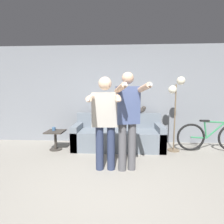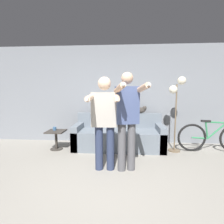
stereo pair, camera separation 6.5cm
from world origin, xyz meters
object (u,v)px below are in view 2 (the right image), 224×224
object	(u,v)px
couch	(119,137)
cup	(55,129)
person_left	(104,117)
person_right	(127,115)
cat	(139,110)
floor_lamp	(177,94)
side_table	(56,136)
bicycle	(213,137)

from	to	relation	value
couch	cup	bearing A→B (deg)	-174.00
person_left	person_right	distance (m)	0.39
person_left	person_right	bearing A→B (deg)	-2.64
cat	floor_lamp	distance (m)	1.01
cup	couch	bearing A→B (deg)	6.00
cat	floor_lamp	world-z (taller)	floor_lamp
couch	side_table	size ratio (longest dim) A/B	4.71
person_left	side_table	bearing A→B (deg)	139.39
couch	cup	world-z (taller)	couch
person_right	person_left	bearing A→B (deg)	166.40
person_right	cup	distance (m)	2.09
couch	cup	distance (m)	1.57
couch	person_right	distance (m)	1.42
cat	bicycle	bearing A→B (deg)	-13.56
person_right	side_table	distance (m)	2.07
couch	cat	distance (m)	0.86
couch	side_table	distance (m)	1.51
couch	person_right	world-z (taller)	person_right
person_left	side_table	size ratio (longest dim) A/B	3.59
person_right	cup	world-z (taller)	person_right
floor_lamp	bicycle	world-z (taller)	floor_lamp
side_table	bicycle	size ratio (longest dim) A/B	0.29
side_table	bicycle	bearing A→B (deg)	1.67
cat	person_left	bearing A→B (deg)	-114.84
couch	person_left	xyz separation A→B (m)	(-0.20, -1.22, 0.67)
person_right	floor_lamp	bearing A→B (deg)	30.42
couch	floor_lamp	bearing A→B (deg)	-5.41
cat	bicycle	xyz separation A→B (m)	(1.68, -0.40, -0.58)
couch	bicycle	size ratio (longest dim) A/B	1.36
side_table	person_left	bearing A→B (deg)	-38.02
person_left	cup	xyz separation A→B (m)	(-1.34, 1.06, -0.46)
person_right	cat	xyz separation A→B (m)	(0.31, 1.52, -0.07)
bicycle	cat	bearing A→B (deg)	166.44
cat	floor_lamp	size ratio (longest dim) A/B	0.31
couch	person_left	size ratio (longest dim) A/B	1.31
bicycle	person_left	bearing A→B (deg)	-154.91
person_right	bicycle	world-z (taller)	person_right
cat	person_right	bearing A→B (deg)	-101.64
person_left	floor_lamp	xyz separation A→B (m)	(1.53, 1.10, 0.37)
side_table	cup	xyz separation A→B (m)	(-0.05, 0.05, 0.17)
floor_lamp	bicycle	size ratio (longest dim) A/B	1.09
person_left	bicycle	xyz separation A→B (m)	(2.38, 1.12, -0.61)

